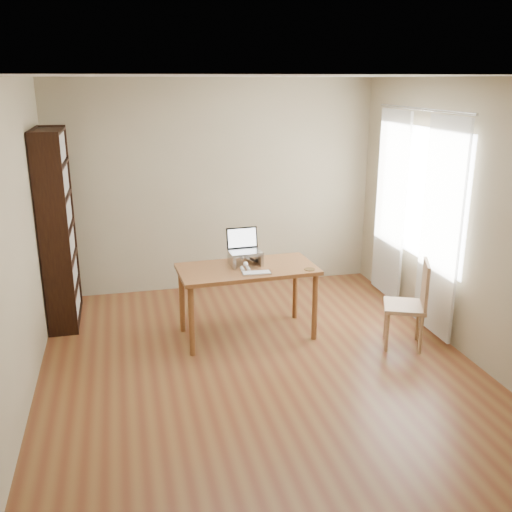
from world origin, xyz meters
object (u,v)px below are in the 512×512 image
(bookshelf, at_px, (58,229))
(desk, at_px, (247,276))
(keyboard, at_px, (257,273))
(laptop, at_px, (244,246))
(chair, at_px, (411,300))
(cat, at_px, (242,258))

(bookshelf, height_order, desk, bookshelf)
(bookshelf, xyz_separation_m, keyboard, (1.92, -1.08, -0.29))
(laptop, bearing_deg, chair, -28.80)
(laptop, xyz_separation_m, chair, (1.53, -0.74, -0.46))
(bookshelf, distance_m, chair, 3.75)
(bookshelf, height_order, chair, bookshelf)
(bookshelf, xyz_separation_m, cat, (1.84, -0.75, -0.23))
(laptop, relative_size, chair, 0.38)
(bookshelf, xyz_separation_m, laptop, (1.87, -0.73, -0.11))
(keyboard, height_order, cat, cat)
(bookshelf, bearing_deg, laptop, -21.21)
(cat, bearing_deg, bookshelf, 161.32)
(bookshelf, bearing_deg, keyboard, -29.50)
(cat, xyz_separation_m, chair, (1.56, -0.72, -0.34))
(desk, bearing_deg, keyboard, -81.44)
(bookshelf, bearing_deg, chair, -23.39)
(keyboard, relative_size, chair, 0.33)
(desk, bearing_deg, bookshelf, 152.38)
(bookshelf, xyz_separation_m, chair, (3.40, -1.47, -0.57))
(cat, relative_size, chair, 0.55)
(laptop, bearing_deg, desk, -92.84)
(desk, relative_size, chair, 1.59)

